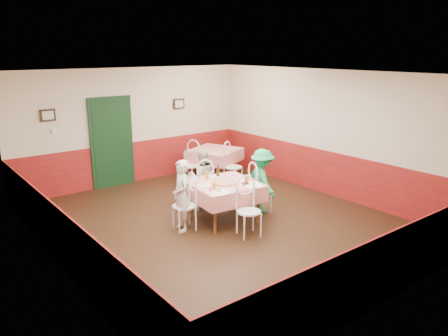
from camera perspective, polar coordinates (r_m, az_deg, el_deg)
floor at (r=8.43m, az=-0.49°, el=-7.13°), size 7.00×7.00×0.00m
ceiling at (r=7.81m, az=-0.53°, el=12.24°), size 7.00×7.00×0.00m
back_wall at (r=10.94m, az=-11.78°, el=5.40°), size 6.00×0.10×2.80m
front_wall at (r=5.74m, az=21.30°, el=-4.19°), size 6.00×0.10×2.80m
left_wall at (r=6.68m, az=-21.39°, el=-1.54°), size 0.10×7.00×2.80m
right_wall at (r=10.08m, az=13.20°, el=4.49°), size 0.10×7.00×2.80m
wainscot_back at (r=11.11m, az=-11.50°, el=0.81°), size 6.00×0.03×1.00m
wainscot_front at (r=6.09m, az=20.36°, el=-12.17°), size 6.00×0.03×1.00m
wainscot_left at (r=6.98m, az=-20.56°, el=-8.61°), size 0.03×7.00×1.00m
wainscot_right at (r=10.27m, az=12.85°, el=-0.46°), size 0.03×7.00×1.00m
door at (r=10.72m, az=-14.43°, el=3.13°), size 0.96×0.06×2.10m
picture_left at (r=10.12m, az=-22.02°, el=6.41°), size 0.32×0.03×0.26m
picture_right at (r=11.46m, az=-5.91°, el=8.34°), size 0.32×0.03×0.26m
thermostat at (r=10.20m, az=-21.29°, el=4.55°), size 0.10×0.03×0.10m
main_table at (r=8.42m, az=0.00°, el=-4.44°), size 1.36×1.36×0.77m
second_table at (r=11.17m, az=-1.25°, el=0.53°), size 1.47×1.47×0.77m
chair_left at (r=8.01m, az=-5.23°, el=-4.97°), size 0.50×0.50×0.90m
chair_right at (r=8.84m, az=4.73°, el=-3.01°), size 0.50×0.50×0.90m
chair_far at (r=9.09m, az=-2.78°, el=-2.45°), size 0.52×0.52×0.90m
chair_near at (r=7.72m, az=3.28°, el=-5.72°), size 0.52×0.52×0.90m
chair_second_a at (r=10.73m, az=-4.46°, el=0.29°), size 0.55×0.55×0.90m
chair_second_b at (r=10.58m, az=1.18°, el=0.11°), size 0.55×0.55×0.90m
pizza at (r=8.25m, az=0.04°, el=-1.93°), size 0.48×0.48×0.03m
plate_left at (r=8.10m, az=-2.57°, el=-2.32°), size 0.28×0.28×0.01m
plate_right at (r=8.50m, az=2.42°, el=-1.47°), size 0.28×0.28×0.01m
plate_far at (r=8.65m, az=-1.48°, el=-1.16°), size 0.28×0.28×0.01m
glass_a at (r=7.87m, az=-1.31°, el=-2.42°), size 0.08×0.08×0.13m
glass_b at (r=8.28m, az=2.94°, el=-1.46°), size 0.09×0.09×0.15m
glass_c at (r=8.56m, az=-2.26°, el=-0.96°), size 0.08×0.08×0.13m
beer_bottle at (r=8.66m, az=-0.80°, el=-0.41°), size 0.07×0.07×0.23m
shaker_a at (r=7.74m, az=-0.87°, el=-2.86°), size 0.04×0.04×0.09m
shaker_b at (r=7.72m, az=-0.53°, el=-2.91°), size 0.04×0.04×0.09m
shaker_c at (r=7.77m, az=-1.79°, el=-2.79°), size 0.04×0.04×0.09m
menu_left at (r=7.77m, az=-0.66°, el=-3.11°), size 0.31×0.41×0.00m
menu_right at (r=8.21m, az=3.65°, el=-2.14°), size 0.41×0.48×0.00m
wallet at (r=8.21m, az=2.83°, el=-2.06°), size 0.12×0.10×0.02m
diner_left at (r=7.92m, az=-5.59°, el=-3.62°), size 0.42×0.54×1.32m
diner_far at (r=9.08m, az=-2.94°, el=-1.31°), size 0.70×0.60×1.25m
diner_right at (r=8.81m, az=5.02°, el=-1.70°), size 0.69×0.94×1.31m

